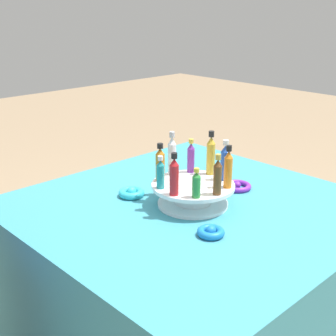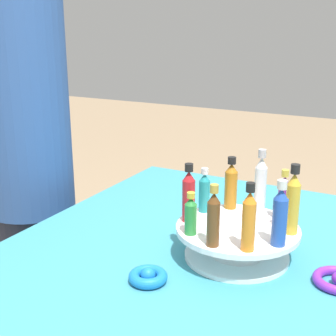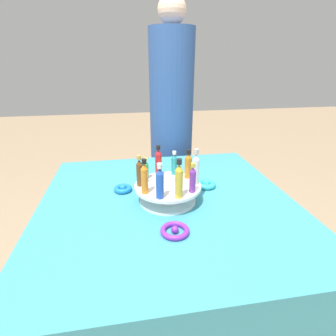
# 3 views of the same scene
# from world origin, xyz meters

# --- Properties ---
(party_table) EXTENTS (1.04, 1.04, 0.77)m
(party_table) POSITION_xyz_m (0.00, 0.00, 0.39)
(party_table) COLOR teal
(party_table) RESTS_ON ground_plane
(display_stand) EXTENTS (0.27, 0.27, 0.07)m
(display_stand) POSITION_xyz_m (0.00, 0.00, 0.81)
(display_stand) COLOR white
(display_stand) RESTS_ON party_table
(bottle_red) EXTENTS (0.03, 0.03, 0.13)m
(bottle_red) POSITION_xyz_m (0.02, -0.11, 0.91)
(bottle_red) COLOR #B21E23
(bottle_red) RESTS_ON display_stand
(bottle_green) EXTENTS (0.03, 0.03, 0.09)m
(bottle_green) POSITION_xyz_m (0.08, -0.07, 0.89)
(bottle_green) COLOR #288438
(bottle_green) RESTS_ON display_stand
(bottle_brown) EXTENTS (0.03, 0.03, 0.13)m
(bottle_brown) POSITION_xyz_m (0.11, -0.01, 0.90)
(bottle_brown) COLOR brown
(bottle_brown) RESTS_ON display_stand
(bottle_orange) EXTENTS (0.03, 0.03, 0.14)m
(bottle_orange) POSITION_xyz_m (0.10, 0.05, 0.91)
(bottle_orange) COLOR orange
(bottle_orange) RESTS_ON display_stand
(bottle_blue) EXTENTS (0.03, 0.03, 0.13)m
(bottle_blue) POSITION_xyz_m (0.05, 0.10, 0.91)
(bottle_blue) COLOR #234CAD
(bottle_blue) RESTS_ON display_stand
(bottle_gold) EXTENTS (0.03, 0.03, 0.15)m
(bottle_gold) POSITION_xyz_m (-0.02, 0.11, 0.92)
(bottle_gold) COLOR gold
(bottle_gold) RESTS_ON display_stand
(bottle_purple) EXTENTS (0.02, 0.02, 0.12)m
(bottle_purple) POSITION_xyz_m (-0.08, 0.07, 0.90)
(bottle_purple) COLOR #702D93
(bottle_purple) RESTS_ON display_stand
(bottle_clear) EXTENTS (0.03, 0.03, 0.15)m
(bottle_clear) POSITION_xyz_m (-0.11, 0.01, 0.91)
(bottle_clear) COLOR silver
(bottle_clear) RESTS_ON display_stand
(bottle_amber) EXTENTS (0.03, 0.03, 0.13)m
(bottle_amber) POSITION_xyz_m (-0.10, -0.05, 0.90)
(bottle_amber) COLOR #AD6B19
(bottle_amber) RESTS_ON display_stand
(bottle_teal) EXTENTS (0.03, 0.03, 0.11)m
(bottle_teal) POSITION_xyz_m (-0.05, -0.10, 0.89)
(bottle_teal) COLOR teal
(bottle_teal) RESTS_ON display_stand
(ribbon_bow_blue) EXTENTS (0.08, 0.08, 0.03)m
(ribbon_bow_blue) POSITION_xyz_m (0.18, -0.12, 0.78)
(ribbon_bow_blue) COLOR blue
(ribbon_bow_blue) RESTS_ON party_table
(ribbon_bow_purple) EXTENTS (0.10, 0.10, 0.03)m
(ribbon_bow_purple) POSITION_xyz_m (0.01, 0.22, 0.78)
(ribbon_bow_purple) COLOR purple
(ribbon_bow_purple) RESTS_ON party_table
(ribbon_bow_teal) EXTENTS (0.09, 0.09, 0.03)m
(ribbon_bow_teal) POSITION_xyz_m (-0.19, -0.10, 0.79)
(ribbon_bow_teal) COLOR #2DB7CC
(ribbon_bow_teal) RESTS_ON party_table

